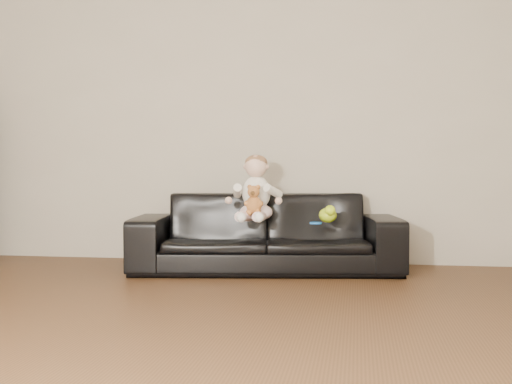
% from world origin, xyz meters
% --- Properties ---
extents(floor, '(5.50, 5.50, 0.00)m').
position_xyz_m(floor, '(0.00, 0.00, 0.00)').
color(floor, '#4B301A').
rests_on(floor, ground).
extents(wall_back, '(5.00, 0.00, 5.00)m').
position_xyz_m(wall_back, '(0.00, 2.75, 1.30)').
color(wall_back, '#B5AC98').
rests_on(wall_back, ground).
extents(sofa, '(2.12, 1.06, 0.59)m').
position_xyz_m(sofa, '(0.35, 2.25, 0.30)').
color(sofa, black).
rests_on(sofa, floor).
extents(baby, '(0.36, 0.44, 0.50)m').
position_xyz_m(baby, '(0.29, 2.14, 0.61)').
color(baby, '#F4CECF').
rests_on(baby, sofa).
extents(teddy_bear, '(0.12, 0.13, 0.21)m').
position_xyz_m(teddy_bear, '(0.30, 1.99, 0.56)').
color(teddy_bear, '#AD6831').
rests_on(teddy_bear, sofa).
extents(toy_green, '(0.15, 0.17, 0.11)m').
position_xyz_m(toy_green, '(0.83, 2.09, 0.45)').
color(toy_green, '#AAD018').
rests_on(toy_green, sofa).
extents(toy_rattle, '(0.07, 0.07, 0.06)m').
position_xyz_m(toy_rattle, '(0.84, 2.12, 0.42)').
color(toy_rattle, red).
rests_on(toy_rattle, sofa).
extents(toy_blue_disc, '(0.09, 0.09, 0.01)m').
position_xyz_m(toy_blue_disc, '(0.75, 1.97, 0.40)').
color(toy_blue_disc, blue).
rests_on(toy_blue_disc, sofa).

